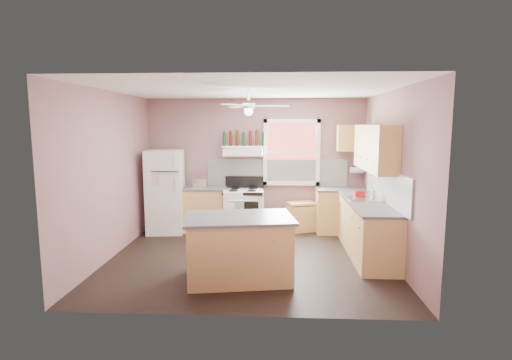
{
  "coord_description": "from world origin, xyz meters",
  "views": [
    {
      "loc": [
        0.43,
        -6.26,
        2.15
      ],
      "look_at": [
        0.1,
        0.3,
        1.25
      ],
      "focal_mm": 28.0,
      "sensor_mm": 36.0,
      "label": 1
    }
  ],
  "objects_px": {
    "refrigerator": "(165,192)",
    "toaster": "(199,183)",
    "island": "(239,249)",
    "stove": "(243,211)",
    "cart": "(301,218)"
  },
  "relations": [
    {
      "from": "toaster",
      "to": "island",
      "type": "bearing_deg",
      "value": -78.05
    },
    {
      "from": "stove",
      "to": "cart",
      "type": "distance_m",
      "value": 1.19
    },
    {
      "from": "refrigerator",
      "to": "island",
      "type": "distance_m",
      "value": 2.99
    },
    {
      "from": "toaster",
      "to": "cart",
      "type": "height_order",
      "value": "toaster"
    },
    {
      "from": "toaster",
      "to": "island",
      "type": "relative_size",
      "value": 0.2
    },
    {
      "from": "refrigerator",
      "to": "stove",
      "type": "xyz_separation_m",
      "value": [
        1.56,
        0.11,
        -0.4
      ]
    },
    {
      "from": "stove",
      "to": "island",
      "type": "relative_size",
      "value": 0.61
    },
    {
      "from": "toaster",
      "to": "island",
      "type": "height_order",
      "value": "toaster"
    },
    {
      "from": "refrigerator",
      "to": "cart",
      "type": "xyz_separation_m",
      "value": [
        2.74,
        0.21,
        -0.56
      ]
    },
    {
      "from": "refrigerator",
      "to": "toaster",
      "type": "height_order",
      "value": "refrigerator"
    },
    {
      "from": "stove",
      "to": "refrigerator",
      "type": "bearing_deg",
      "value": 178.7
    },
    {
      "from": "refrigerator",
      "to": "toaster",
      "type": "relative_size",
      "value": 5.94
    },
    {
      "from": "refrigerator",
      "to": "toaster",
      "type": "distance_m",
      "value": 0.7
    },
    {
      "from": "stove",
      "to": "cart",
      "type": "relative_size",
      "value": 1.61
    },
    {
      "from": "refrigerator",
      "to": "stove",
      "type": "relative_size",
      "value": 1.93
    }
  ]
}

